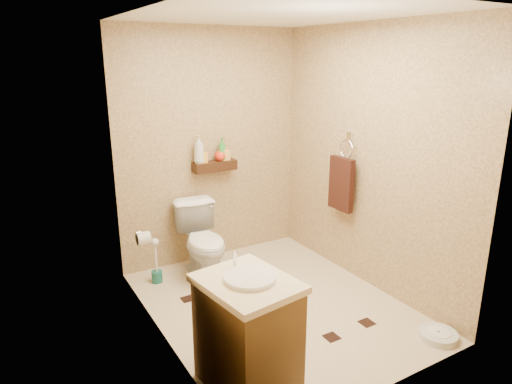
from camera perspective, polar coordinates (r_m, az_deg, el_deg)
ground at (r=4.14m, az=2.40°, el=-13.93°), size 2.50×2.50×0.00m
wall_back at (r=4.75m, az=-5.67°, el=5.55°), size 2.00×0.04×2.40m
wall_front at (r=2.77m, az=16.92°, el=-3.16°), size 2.00×0.04×2.40m
wall_left at (r=3.26m, az=-12.26°, el=0.16°), size 0.04×2.50×2.40m
wall_right at (r=4.30m, az=13.90°, el=3.98°), size 0.04×2.50×2.40m
ceiling at (r=3.58m, az=2.89°, el=21.34°), size 2.00×2.50×0.02m
wall_shelf at (r=4.72m, az=-5.19°, el=3.25°), size 0.46×0.14×0.10m
floor_accents at (r=4.09m, az=2.54°, el=-14.28°), size 1.23×1.25×0.01m
toilet at (r=4.51m, az=-6.59°, el=-6.20°), size 0.48×0.76×0.73m
vanity at (r=3.08m, az=-1.04°, el=-17.07°), size 0.59×0.69×0.88m
bathroom_scale at (r=3.96m, az=21.81°, el=-16.28°), size 0.32×0.32×0.06m
toilet_brush at (r=4.54m, az=-12.35°, el=-9.13°), size 0.10×0.10×0.46m
towel_ring at (r=4.48m, az=10.66°, el=1.31°), size 0.12×0.30×0.76m
toilet_paper at (r=4.06m, az=-13.91°, el=-5.62°), size 0.12×0.11×0.12m
bottle_a at (r=4.61m, az=-7.15°, el=5.29°), size 0.11×0.11×0.28m
bottle_b at (r=4.64m, az=-6.67°, el=4.63°), size 0.09×0.09×0.16m
bottle_c at (r=4.72m, az=-4.51°, el=4.82°), size 0.14×0.14×0.15m
bottle_d at (r=4.72m, az=-4.27°, el=5.35°), size 0.12×0.12×0.23m
bottle_e at (r=4.74m, az=-3.85°, el=5.04°), size 0.08×0.08×0.17m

